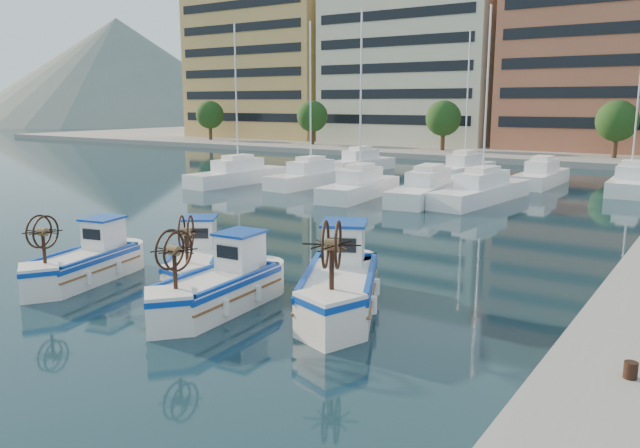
% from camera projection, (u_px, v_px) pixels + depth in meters
% --- Properties ---
extents(ground, '(300.00, 300.00, 0.00)m').
position_uv_depth(ground, '(188.00, 292.00, 19.94)').
color(ground, '#18333F').
rests_on(ground, ground).
extents(hill_west, '(180.00, 180.00, 60.00)m').
position_uv_depth(hill_west, '(122.00, 123.00, 186.13)').
color(hill_west, slate).
rests_on(hill_west, ground).
extents(yacht_marina, '(38.88, 22.92, 11.50)m').
position_uv_depth(yacht_marina, '(450.00, 181.00, 43.66)').
color(yacht_marina, white).
rests_on(yacht_marina, ground).
extents(fishing_boat_a, '(2.49, 4.24, 2.57)m').
position_uv_depth(fishing_boat_a, '(86.00, 260.00, 21.11)').
color(fishing_boat_a, silver).
rests_on(fishing_boat_a, ground).
extents(fishing_boat_b, '(3.61, 4.13, 2.55)m').
position_uv_depth(fishing_boat_b, '(197.00, 259.00, 21.30)').
color(fishing_boat_b, silver).
rests_on(fishing_boat_b, ground).
extents(fishing_boat_c, '(2.06, 4.40, 2.70)m').
position_uv_depth(fishing_boat_c, '(220.00, 284.00, 18.24)').
color(fishing_boat_c, silver).
rests_on(fishing_boat_c, ground).
extents(fishing_boat_d, '(3.83, 5.06, 3.05)m').
position_uv_depth(fishing_boat_d, '(340.00, 281.00, 18.16)').
color(fishing_boat_d, silver).
rests_on(fishing_boat_d, ground).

